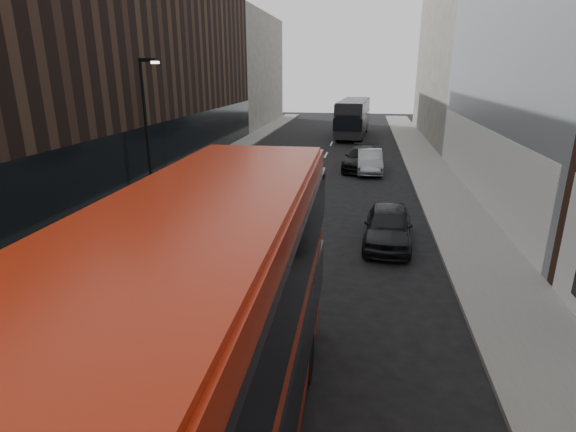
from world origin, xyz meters
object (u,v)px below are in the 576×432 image
at_px(grey_bus, 353,117).
at_px(car_c, 362,159).
at_px(street_lamp, 147,118).
at_px(car_b, 369,161).
at_px(red_bus, 178,386).
at_px(car_a, 388,225).

distance_m(grey_bus, car_c, 16.49).
relative_size(street_lamp, car_b, 1.52).
bearing_deg(car_b, street_lamp, -147.22).
relative_size(street_lamp, grey_bus, 0.60).
xyz_separation_m(red_bus, car_c, (2.09, 26.58, -1.95)).
bearing_deg(grey_bus, street_lamp, -108.08).
bearing_deg(car_c, street_lamp, -133.98).
xyz_separation_m(grey_bus, car_a, (2.31, -30.45, -1.21)).
relative_size(street_lamp, car_a, 1.56).
bearing_deg(grey_bus, red_bus, -87.79).
height_order(street_lamp, car_a, street_lamp).
bearing_deg(car_b, red_bus, -97.53).
bearing_deg(red_bus, street_lamp, 116.00).
bearing_deg(street_lamp, car_c, 38.58).
distance_m(red_bus, car_a, 13.11).
height_order(car_a, car_b, car_a).
xyz_separation_m(car_a, car_b, (-0.67, 13.17, -0.01)).
xyz_separation_m(grey_bus, car_b, (1.65, -17.27, -1.22)).
distance_m(grey_bus, car_b, 17.39).
bearing_deg(car_a, car_b, 96.53).
xyz_separation_m(street_lamp, car_b, (11.65, 8.00, -3.42)).
relative_size(red_bus, grey_bus, 1.05).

